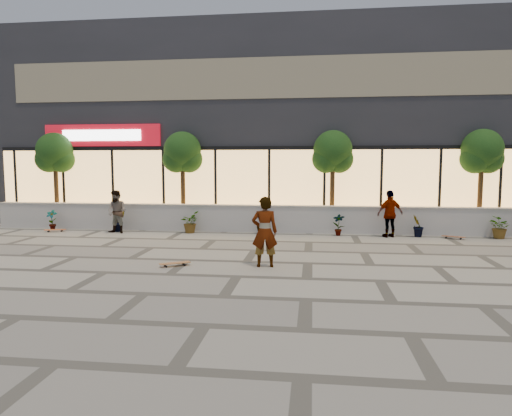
# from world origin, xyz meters

# --- Properties ---
(ground) EXTENTS (80.00, 80.00, 0.00)m
(ground) POSITION_xyz_m (0.00, 0.00, 0.00)
(ground) COLOR #A6A190
(ground) RESTS_ON ground
(planter_wall) EXTENTS (22.00, 0.42, 1.04)m
(planter_wall) POSITION_xyz_m (0.00, 7.00, 0.52)
(planter_wall) COLOR beige
(planter_wall) RESTS_ON ground
(retail_building) EXTENTS (24.00, 9.17, 8.50)m
(retail_building) POSITION_xyz_m (-0.00, 12.49, 4.25)
(retail_building) COLOR #26272B
(retail_building) RESTS_ON ground
(shrub_a) EXTENTS (0.43, 0.29, 0.81)m
(shrub_a) POSITION_xyz_m (-8.50, 6.45, 0.41)
(shrub_a) COLOR #173E13
(shrub_a) RESTS_ON ground
(shrub_b) EXTENTS (0.57, 0.57, 0.81)m
(shrub_b) POSITION_xyz_m (-5.70, 6.45, 0.41)
(shrub_b) COLOR #173E13
(shrub_b) RESTS_ON ground
(shrub_c) EXTENTS (0.68, 0.77, 0.81)m
(shrub_c) POSITION_xyz_m (-2.90, 6.45, 0.41)
(shrub_c) COLOR #173E13
(shrub_c) RESTS_ON ground
(shrub_d) EXTENTS (0.64, 0.64, 0.81)m
(shrub_d) POSITION_xyz_m (-0.10, 6.45, 0.41)
(shrub_d) COLOR #173E13
(shrub_d) RESTS_ON ground
(shrub_e) EXTENTS (0.46, 0.35, 0.81)m
(shrub_e) POSITION_xyz_m (2.70, 6.45, 0.41)
(shrub_e) COLOR #173E13
(shrub_e) RESTS_ON ground
(shrub_f) EXTENTS (0.55, 0.57, 0.81)m
(shrub_f) POSITION_xyz_m (5.50, 6.45, 0.41)
(shrub_f) COLOR #173E13
(shrub_f) RESTS_ON ground
(shrub_g) EXTENTS (0.77, 0.84, 0.81)m
(shrub_g) POSITION_xyz_m (8.30, 6.45, 0.41)
(shrub_g) COLOR #173E13
(shrub_g) RESTS_ON ground
(tree_west) EXTENTS (1.60, 1.50, 3.92)m
(tree_west) POSITION_xyz_m (-9.00, 7.70, 2.99)
(tree_west) COLOR #4C351B
(tree_west) RESTS_ON ground
(tree_midwest) EXTENTS (1.60, 1.50, 3.92)m
(tree_midwest) POSITION_xyz_m (-3.50, 7.70, 2.99)
(tree_midwest) COLOR #4C351B
(tree_midwest) RESTS_ON ground
(tree_mideast) EXTENTS (1.60, 1.50, 3.92)m
(tree_mideast) POSITION_xyz_m (2.50, 7.70, 2.99)
(tree_mideast) COLOR #4C351B
(tree_mideast) RESTS_ON ground
(tree_east) EXTENTS (1.60, 1.50, 3.92)m
(tree_east) POSITION_xyz_m (8.00, 7.70, 2.99)
(tree_east) COLOR #4C351B
(tree_east) RESTS_ON ground
(skater_center) EXTENTS (0.71, 0.52, 1.81)m
(skater_center) POSITION_xyz_m (0.54, 1.10, 0.90)
(skater_center) COLOR white
(skater_center) RESTS_ON ground
(skater_left) EXTENTS (0.89, 0.75, 1.63)m
(skater_left) POSITION_xyz_m (-5.58, 6.00, 0.81)
(skater_left) COLOR tan
(skater_left) RESTS_ON ground
(skater_right_near) EXTENTS (1.07, 0.76, 1.69)m
(skater_right_near) POSITION_xyz_m (4.49, 6.30, 0.84)
(skater_right_near) COLOR white
(skater_right_near) RESTS_ON ground
(skateboard_center) EXTENTS (0.77, 0.59, 0.09)m
(skateboard_center) POSITION_xyz_m (-1.76, 0.86, 0.08)
(skateboard_center) COLOR #9B6032
(skateboard_center) RESTS_ON ground
(skateboard_left) EXTENTS (0.80, 0.44, 0.09)m
(skateboard_left) POSITION_xyz_m (-8.13, 6.02, 0.08)
(skateboard_left) COLOR orange
(skateboard_left) RESTS_ON ground
(skateboard_right_near) EXTENTS (0.78, 0.51, 0.09)m
(skateboard_right_near) POSITION_xyz_m (6.66, 6.20, 0.08)
(skateboard_right_near) COLOR brown
(skateboard_right_near) RESTS_ON ground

